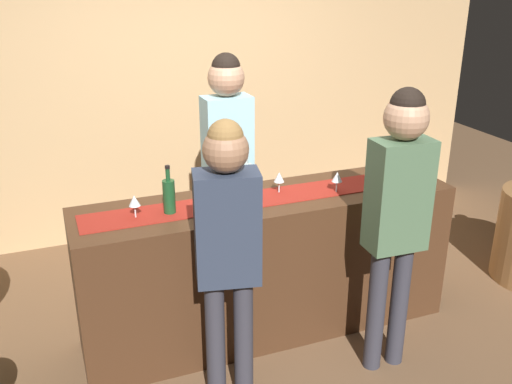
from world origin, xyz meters
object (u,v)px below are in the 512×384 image
object	(u,v)px
wine_bottle_green	(169,196)
customer_browsing	(227,238)
wine_glass_mid_counter	(337,178)
wine_glass_far_end	(134,201)
bartender	(227,149)
wine_glass_near_customer	(279,178)
customer_sipping	(398,203)
wine_bottle_clear	(246,179)

from	to	relation	value
wine_bottle_green	customer_browsing	distance (m)	0.58
wine_glass_mid_counter	wine_glass_far_end	xyz separation A→B (m)	(-1.30, 0.07, 0.00)
wine_bottle_green	bartender	bearing A→B (deg)	46.44
wine_glass_near_customer	wine_glass_far_end	world-z (taller)	same
wine_glass_near_customer	customer_browsing	bearing A→B (deg)	-132.33
wine_bottle_green	customer_sipping	size ratio (longest dim) A/B	0.17
wine_glass_mid_counter	customer_sipping	xyz separation A→B (m)	(0.09, -0.55, 0.02)
customer_sipping	customer_browsing	size ratio (longest dim) A/B	1.06
wine_bottle_green	wine_glass_near_customer	world-z (taller)	wine_bottle_green
wine_bottle_green	customer_browsing	world-z (taller)	customer_browsing
wine_bottle_clear	bartender	xyz separation A→B (m)	(0.04, 0.49, 0.06)
wine_glass_near_customer	customer_sipping	xyz separation A→B (m)	(0.44, -0.68, 0.02)
wine_glass_far_end	customer_sipping	xyz separation A→B (m)	(1.39, -0.62, 0.02)
wine_bottle_clear	wine_bottle_green	xyz separation A→B (m)	(-0.53, -0.11, 0.00)
wine_glass_near_customer	bartender	distance (m)	0.56
wine_bottle_green	bartender	xyz separation A→B (m)	(0.57, 0.60, 0.06)
wine_bottle_clear	customer_browsing	xyz separation A→B (m)	(-0.35, -0.66, -0.06)
wine_glass_mid_counter	customer_browsing	world-z (taller)	customer_browsing
wine_glass_far_end	wine_bottle_green	bearing A→B (deg)	-1.26
wine_glass_mid_counter	customer_sipping	size ratio (longest dim) A/B	0.08
bartender	customer_browsing	bearing A→B (deg)	70.23
wine_bottle_green	customer_sipping	bearing A→B (deg)	-27.62
wine_glass_near_customer	wine_bottle_green	bearing A→B (deg)	-174.97
wine_bottle_green	wine_glass_far_end	distance (m)	0.21
bartender	customer_browsing	xyz separation A→B (m)	(-0.39, -1.15, -0.12)
wine_glass_mid_counter	customer_browsing	bearing A→B (deg)	-152.07
wine_bottle_clear	customer_browsing	world-z (taller)	customer_browsing
customer_sipping	customer_browsing	bearing A→B (deg)	178.51
wine_bottle_clear	wine_bottle_green	size ratio (longest dim) A/B	1.00
bartender	customer_sipping	size ratio (longest dim) A/B	1.03
wine_glass_mid_counter	wine_glass_near_customer	bearing A→B (deg)	159.57
wine_bottle_green	customer_sipping	world-z (taller)	customer_sipping
wine_glass_mid_counter	wine_bottle_green	bearing A→B (deg)	176.53
wine_glass_near_customer	bartender	size ratio (longest dim) A/B	0.08
bartender	wine_glass_far_end	bearing A→B (deg)	36.37
bartender	customer_sipping	distance (m)	1.36
wine_bottle_clear	wine_glass_near_customer	world-z (taller)	wine_bottle_clear
bartender	customer_sipping	world-z (taller)	bartender
wine_bottle_green	wine_glass_mid_counter	bearing A→B (deg)	-3.47
customer_browsing	wine_glass_far_end	bearing A→B (deg)	136.93
wine_bottle_clear	customer_sipping	size ratio (longest dim) A/B	0.17
wine_glass_far_end	customer_sipping	bearing A→B (deg)	-24.19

